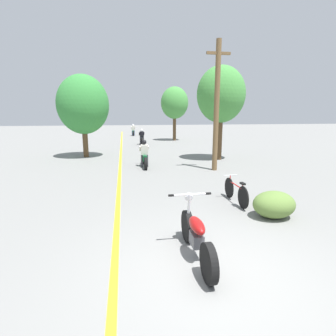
{
  "coord_description": "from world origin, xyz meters",
  "views": [
    {
      "loc": [
        -1.46,
        -3.81,
        2.65
      ],
      "look_at": [
        -0.06,
        4.49,
        0.9
      ],
      "focal_mm": 28.0,
      "sensor_mm": 36.0,
      "label": 1
    }
  ],
  "objects_px": {
    "roadside_tree_right_near": "(221,95)",
    "motorcycle_rider_lead": "(144,157)",
    "motorcycle_foreground": "(196,235)",
    "motorcycle_rider_far": "(133,131)",
    "roadside_tree_left": "(83,105)",
    "motorcycle_rider_mid": "(142,139)",
    "bicycle_parked": "(236,192)",
    "utility_pole": "(217,105)",
    "roadside_tree_right_far": "(175,103)"
  },
  "relations": [
    {
      "from": "motorcycle_foreground",
      "to": "motorcycle_rider_mid",
      "type": "height_order",
      "value": "motorcycle_rider_mid"
    },
    {
      "from": "roadside_tree_right_far",
      "to": "roadside_tree_left",
      "type": "height_order",
      "value": "roadside_tree_right_far"
    },
    {
      "from": "motorcycle_rider_lead",
      "to": "motorcycle_rider_mid",
      "type": "bearing_deg",
      "value": 86.78
    },
    {
      "from": "motorcycle_rider_mid",
      "to": "motorcycle_rider_far",
      "type": "xyz_separation_m",
      "value": [
        -0.36,
        10.13,
        0.01
      ]
    },
    {
      "from": "utility_pole",
      "to": "motorcycle_foreground",
      "type": "xyz_separation_m",
      "value": [
        -2.98,
        -7.42,
        -2.58
      ]
    },
    {
      "from": "utility_pole",
      "to": "bicycle_parked",
      "type": "height_order",
      "value": "utility_pole"
    },
    {
      "from": "roadside_tree_right_near",
      "to": "motorcycle_rider_lead",
      "type": "distance_m",
      "value": 5.69
    },
    {
      "from": "roadside_tree_right_near",
      "to": "motorcycle_foreground",
      "type": "distance_m",
      "value": 11.55
    },
    {
      "from": "roadside_tree_left",
      "to": "bicycle_parked",
      "type": "xyz_separation_m",
      "value": [
        5.64,
        -9.7,
        -2.83
      ]
    },
    {
      "from": "utility_pole",
      "to": "roadside_tree_left",
      "type": "relative_size",
      "value": 1.18
    },
    {
      "from": "roadside_tree_right_near",
      "to": "motorcycle_rider_mid",
      "type": "bearing_deg",
      "value": 115.32
    },
    {
      "from": "motorcycle_rider_far",
      "to": "motorcycle_rider_lead",
      "type": "bearing_deg",
      "value": -90.54
    },
    {
      "from": "roadside_tree_right_far",
      "to": "motorcycle_rider_mid",
      "type": "bearing_deg",
      "value": -137.48
    },
    {
      "from": "motorcycle_rider_mid",
      "to": "motorcycle_rider_far",
      "type": "relative_size",
      "value": 1.05
    },
    {
      "from": "roadside_tree_left",
      "to": "motorcycle_rider_far",
      "type": "distance_m",
      "value": 16.82
    },
    {
      "from": "roadside_tree_right_far",
      "to": "motorcycle_rider_far",
      "type": "height_order",
      "value": "roadside_tree_right_far"
    },
    {
      "from": "utility_pole",
      "to": "motorcycle_foreground",
      "type": "relative_size",
      "value": 2.8
    },
    {
      "from": "utility_pole",
      "to": "roadside_tree_right_far",
      "type": "xyz_separation_m",
      "value": [
        0.82,
        14.38,
        0.66
      ]
    },
    {
      "from": "utility_pole",
      "to": "motorcycle_rider_far",
      "type": "relative_size",
      "value": 3.0
    },
    {
      "from": "motorcycle_foreground",
      "to": "motorcycle_rider_far",
      "type": "relative_size",
      "value": 1.07
    },
    {
      "from": "motorcycle_foreground",
      "to": "roadside_tree_right_far",
      "type": "bearing_deg",
      "value": 80.09
    },
    {
      "from": "utility_pole",
      "to": "roadside_tree_right_far",
      "type": "height_order",
      "value": "utility_pole"
    },
    {
      "from": "roadside_tree_right_near",
      "to": "motorcycle_rider_mid",
      "type": "distance_m",
      "value": 9.76
    },
    {
      "from": "utility_pole",
      "to": "roadside_tree_right_near",
      "type": "xyz_separation_m",
      "value": [
        1.25,
        2.81,
        0.67
      ]
    },
    {
      "from": "motorcycle_rider_lead",
      "to": "motorcycle_rider_far",
      "type": "relative_size",
      "value": 1.08
    },
    {
      "from": "roadside_tree_right_far",
      "to": "motorcycle_foreground",
      "type": "xyz_separation_m",
      "value": [
        -3.81,
        -21.81,
        -3.25
      ]
    },
    {
      "from": "utility_pole",
      "to": "bicycle_parked",
      "type": "distance_m",
      "value": 5.44
    },
    {
      "from": "bicycle_parked",
      "to": "roadside_tree_left",
      "type": "bearing_deg",
      "value": 120.16
    },
    {
      "from": "roadside_tree_right_far",
      "to": "motorcycle_foreground",
      "type": "bearing_deg",
      "value": -99.91
    },
    {
      "from": "roadside_tree_left",
      "to": "motorcycle_rider_mid",
      "type": "xyz_separation_m",
      "value": [
        3.91,
        6.09,
        -2.66
      ]
    },
    {
      "from": "motorcycle_rider_far",
      "to": "roadside_tree_left",
      "type": "bearing_deg",
      "value": -102.33
    },
    {
      "from": "roadside_tree_right_near",
      "to": "bicycle_parked",
      "type": "distance_m",
      "value": 8.46
    },
    {
      "from": "roadside_tree_right_far",
      "to": "bicycle_parked",
      "type": "distance_m",
      "value": 19.39
    },
    {
      "from": "roadside_tree_right_far",
      "to": "bicycle_parked",
      "type": "height_order",
      "value": "roadside_tree_right_far"
    },
    {
      "from": "motorcycle_foreground",
      "to": "motorcycle_rider_lead",
      "type": "bearing_deg",
      "value": 91.7
    },
    {
      "from": "utility_pole",
      "to": "roadside_tree_right_far",
      "type": "relative_size",
      "value": 1.11
    },
    {
      "from": "motorcycle_rider_far",
      "to": "roadside_tree_right_far",
      "type": "bearing_deg",
      "value": -60.68
    },
    {
      "from": "utility_pole",
      "to": "motorcycle_rider_mid",
      "type": "height_order",
      "value": "utility_pole"
    },
    {
      "from": "roadside_tree_left",
      "to": "motorcycle_foreground",
      "type": "relative_size",
      "value": 2.37
    },
    {
      "from": "motorcycle_rider_lead",
      "to": "motorcycle_foreground",
      "type": "bearing_deg",
      "value": -88.3
    },
    {
      "from": "roadside_tree_right_near",
      "to": "motorcycle_rider_lead",
      "type": "height_order",
      "value": "roadside_tree_right_near"
    },
    {
      "from": "utility_pole",
      "to": "roadside_tree_right_near",
      "type": "distance_m",
      "value": 3.15
    },
    {
      "from": "roadside_tree_right_far",
      "to": "motorcycle_rider_far",
      "type": "bearing_deg",
      "value": 119.32
    },
    {
      "from": "motorcycle_rider_lead",
      "to": "utility_pole",
      "type": "bearing_deg",
      "value": -22.88
    },
    {
      "from": "utility_pole",
      "to": "roadside_tree_right_far",
      "type": "distance_m",
      "value": 14.42
    },
    {
      "from": "roadside_tree_right_near",
      "to": "bicycle_parked",
      "type": "bearing_deg",
      "value": -106.59
    },
    {
      "from": "motorcycle_rider_far",
      "to": "utility_pole",
      "type": "bearing_deg",
      "value": -81.83
    },
    {
      "from": "utility_pole",
      "to": "motorcycle_rider_lead",
      "type": "bearing_deg",
      "value": 157.12
    },
    {
      "from": "roadside_tree_left",
      "to": "motorcycle_rider_far",
      "type": "relative_size",
      "value": 2.54
    },
    {
      "from": "motorcycle_foreground",
      "to": "bicycle_parked",
      "type": "xyz_separation_m",
      "value": [
        2.02,
        2.79,
        -0.09
      ]
    }
  ]
}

